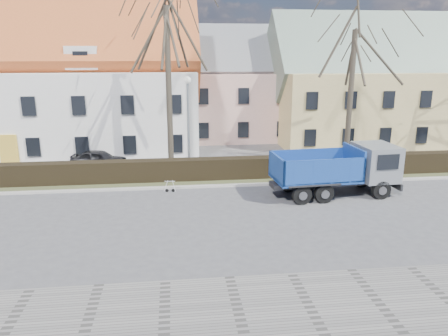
{
  "coord_description": "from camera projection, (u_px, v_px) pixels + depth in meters",
  "views": [
    {
      "loc": [
        -1.79,
        -19.61,
        7.74
      ],
      "look_at": [
        0.85,
        2.87,
        1.6
      ],
      "focal_mm": 35.0,
      "sensor_mm": 36.0,
      "label": 1
    }
  ],
  "objects": [
    {
      "name": "ground",
      "position": [
        213.0,
        216.0,
        21.02
      ],
      "size": [
        120.0,
        120.0,
        0.0
      ],
      "primitive_type": "plane",
      "color": "#49494C"
    },
    {
      "name": "streetlight",
      "position": [
        188.0,
        127.0,
        26.81
      ],
      "size": [
        0.49,
        0.49,
        6.29
      ],
      "primitive_type": null,
      "color": "gray",
      "rests_on": "ground"
    },
    {
      "name": "curb_far",
      "position": [
        206.0,
        186.0,
        25.42
      ],
      "size": [
        80.0,
        0.3,
        0.12
      ],
      "primitive_type": "cube",
      "color": "#A49F98",
      "rests_on": "ground"
    },
    {
      "name": "building_yellow",
      "position": [
        378.0,
        91.0,
        38.01
      ],
      "size": [
        18.8,
        10.8,
        8.5
      ],
      "primitive_type": null,
      "color": "tan",
      "rests_on": "ground"
    },
    {
      "name": "parked_car_a",
      "position": [
        99.0,
        159.0,
        29.39
      ],
      "size": [
        3.9,
        2.09,
        1.26
      ],
      "primitive_type": "imported",
      "rotation": [
        0.0,
        0.0,
        1.4
      ],
      "color": "black",
      "rests_on": "ground"
    },
    {
      "name": "grass_strip",
      "position": [
        204.0,
        179.0,
        26.95
      ],
      "size": [
        80.0,
        3.0,
        0.1
      ],
      "primitive_type": "cube",
      "color": "#3E4426",
      "rests_on": "ground"
    },
    {
      "name": "sidewalk_near",
      "position": [
        240.0,
        320.0,
        12.86
      ],
      "size": [
        80.0,
        5.0,
        0.08
      ],
      "primitive_type": "cube",
      "color": "slate",
      "rests_on": "ground"
    },
    {
      "name": "dump_truck",
      "position": [
        331.0,
        170.0,
        23.64
      ],
      "size": [
        7.28,
        3.15,
        2.84
      ],
      "primitive_type": null,
      "rotation": [
        0.0,
        0.0,
        0.07
      ],
      "color": "navy",
      "rests_on": "ground"
    },
    {
      "name": "building_pink",
      "position": [
        236.0,
        93.0,
        39.6
      ],
      "size": [
        10.8,
        8.8,
        8.0
      ],
      "primitive_type": null,
      "color": "tan",
      "rests_on": "ground"
    },
    {
      "name": "tree_2",
      "position": [
        351.0,
        85.0,
        28.86
      ],
      "size": [
        8.0,
        8.0,
        11.0
      ],
      "primitive_type": null,
      "color": "#332D23",
      "rests_on": "ground"
    },
    {
      "name": "building_white",
      "position": [
        26.0,
        90.0,
        33.65
      ],
      "size": [
        26.8,
        10.8,
        9.5
      ],
      "primitive_type": null,
      "color": "silver",
      "rests_on": "ground"
    },
    {
      "name": "tree_1",
      "position": [
        168.0,
        73.0,
        27.29
      ],
      "size": [
        9.2,
        9.2,
        12.65
      ],
      "primitive_type": null,
      "color": "#332D23",
      "rests_on": "ground"
    },
    {
      "name": "hedge",
      "position": [
        204.0,
        170.0,
        26.6
      ],
      "size": [
        60.0,
        0.9,
        1.3
      ],
      "primitive_type": "cube",
      "color": "black",
      "rests_on": "ground"
    },
    {
      "name": "cart_frame",
      "position": [
        166.0,
        186.0,
        24.48
      ],
      "size": [
        0.84,
        0.54,
        0.73
      ],
      "primitive_type": null,
      "rotation": [
        0.0,
        0.0,
        -0.1
      ],
      "color": "silver",
      "rests_on": "ground"
    }
  ]
}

